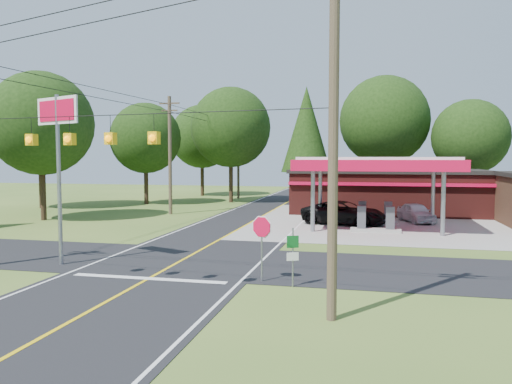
% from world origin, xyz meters
% --- Properties ---
extents(ground, '(120.00, 120.00, 0.00)m').
position_xyz_m(ground, '(0.00, 0.00, 0.00)').
color(ground, '#3F6022').
rests_on(ground, ground).
extents(main_highway, '(8.00, 120.00, 0.02)m').
position_xyz_m(main_highway, '(0.00, 0.00, 0.01)').
color(main_highway, black).
rests_on(main_highway, ground).
extents(cross_road, '(70.00, 7.00, 0.02)m').
position_xyz_m(cross_road, '(0.00, 0.00, 0.01)').
color(cross_road, black).
rests_on(cross_road, ground).
extents(lane_center_yellow, '(0.15, 110.00, 0.00)m').
position_xyz_m(lane_center_yellow, '(0.00, 0.00, 0.03)').
color(lane_center_yellow, yellow).
rests_on(lane_center_yellow, main_highway).
extents(gas_canopy, '(10.60, 7.40, 4.88)m').
position_xyz_m(gas_canopy, '(9.00, 13.00, 4.27)').
color(gas_canopy, gray).
rests_on(gas_canopy, ground).
extents(convenience_store, '(16.40, 7.55, 3.80)m').
position_xyz_m(convenience_store, '(10.00, 22.98, 1.92)').
color(convenience_store, '#531B17').
rests_on(convenience_store, ground).
extents(utility_pole_near_right, '(1.80, 0.30, 11.50)m').
position_xyz_m(utility_pole_near_right, '(7.50, -7.00, 5.96)').
color(utility_pole_near_right, '#473828').
rests_on(utility_pole_near_right, ground).
extents(utility_pole_far_left, '(1.80, 0.30, 10.00)m').
position_xyz_m(utility_pole_far_left, '(-8.00, 18.00, 5.20)').
color(utility_pole_far_left, '#473828').
rests_on(utility_pole_far_left, ground).
extents(utility_pole_north, '(0.30, 0.30, 9.50)m').
position_xyz_m(utility_pole_north, '(-6.50, 35.00, 4.75)').
color(utility_pole_north, '#473828').
rests_on(utility_pole_north, ground).
extents(overhead_beacons, '(17.04, 2.04, 1.03)m').
position_xyz_m(overhead_beacons, '(-1.00, -6.00, 6.21)').
color(overhead_beacons, black).
rests_on(overhead_beacons, ground).
extents(treeline_backdrop, '(70.27, 51.59, 13.30)m').
position_xyz_m(treeline_backdrop, '(0.82, 24.01, 7.49)').
color(treeline_backdrop, '#332316').
rests_on(treeline_backdrop, ground).
extents(suv_car, '(7.38, 7.38, 1.68)m').
position_xyz_m(suv_car, '(6.82, 14.50, 0.84)').
color(suv_car, black).
rests_on(suv_car, ground).
extents(sedan_car, '(5.33, 5.33, 1.43)m').
position_xyz_m(sedan_car, '(12.00, 17.00, 0.72)').
color(sedan_car, silver).
rests_on(sedan_car, ground).
extents(big_stop_sign, '(2.66, 1.12, 7.62)m').
position_xyz_m(big_stop_sign, '(-5.00, -2.01, 5.75)').
color(big_stop_sign, gray).
rests_on(big_stop_sign, ground).
extents(octagonal_stop_sign, '(0.85, 0.36, 2.61)m').
position_xyz_m(octagonal_stop_sign, '(4.50, -3.01, 1.96)').
color(octagonal_stop_sign, gray).
rests_on(octagonal_stop_sign, ground).
extents(route_sign_post, '(0.43, 0.22, 2.23)m').
position_xyz_m(route_sign_post, '(5.80, -3.52, 1.33)').
color(route_sign_post, gray).
rests_on(route_sign_post, ground).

